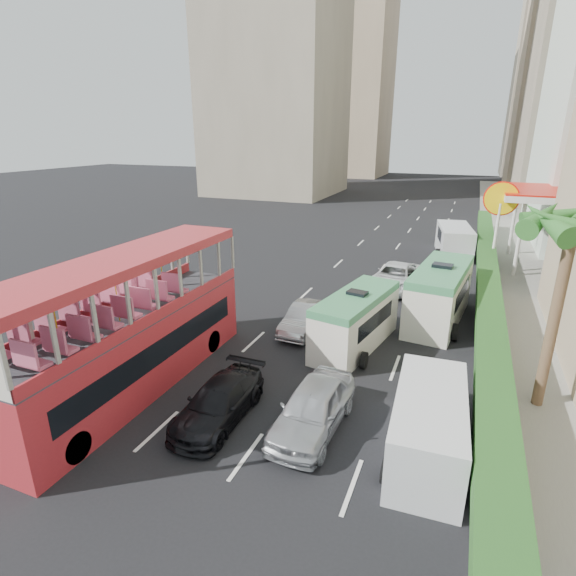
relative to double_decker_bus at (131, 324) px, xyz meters
The scene contains 19 objects.
ground_plane 6.51m from the double_decker_bus, ahead, with size 200.00×200.00×0.00m, color black.
double_decker_bus is the anchor object (origin of this frame).
car_silver_lane_a 8.55m from the double_decker_bus, 59.56° to the left, with size 1.37×3.93×1.30m, color #B7BABF.
car_silver_lane_b 7.43m from the double_decker_bus, ahead, with size 1.80×4.47×1.52m, color #B7BABF.
car_black 4.72m from the double_decker_bus, ahead, with size 1.76×4.34×1.26m, color black.
van_asset 16.79m from the double_decker_bus, 64.54° to the left, with size 2.42×5.26×1.46m, color silver.
minibus_near 9.37m from the double_decker_bus, 43.08° to the left, with size 1.85×5.54×2.46m, color silver.
minibus_far 14.68m from the double_decker_bus, 47.19° to the left, with size 2.12×6.37×2.83m, color silver.
panel_van_near 10.60m from the double_decker_bus, ahead, with size 1.96×4.90×1.96m, color silver.
panel_van_far 26.78m from the double_decker_bus, 68.06° to the left, with size 2.24×5.60×2.24m, color silver.
sidewalk 29.26m from the double_decker_bus, 59.04° to the left, with size 6.00×120.00×0.18m, color #99968C.
kerb_wall 18.66m from the double_decker_bus, 48.93° to the left, with size 0.30×44.00×1.00m, color silver.
hedge 18.60m from the double_decker_bus, 48.93° to the left, with size 1.10×44.00×0.70m, color #2D6626.
palm_tree 14.39m from the double_decker_bus, 16.16° to the left, with size 0.36×0.36×6.40m, color brown.
shell_station 28.02m from the double_decker_bus, 55.18° to the left, with size 6.50×8.00×5.50m, color silver.
tower_far_a 87.36m from the double_decker_bus, 74.33° to the left, with size 14.00×14.00×44.00m, color tan.
tower_far_b 107.94m from the double_decker_bus, 77.53° to the left, with size 14.00×14.00×40.00m, color tan.
tower_left_a 62.45m from the double_decker_bus, 108.12° to the left, with size 18.00×18.00×52.00m, color tan.
tower_left_b 93.68m from the double_decker_bus, 100.08° to the left, with size 16.00×16.00×46.00m, color tan.
Camera 1 is at (4.83, -11.64, 9.05)m, focal length 28.00 mm.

